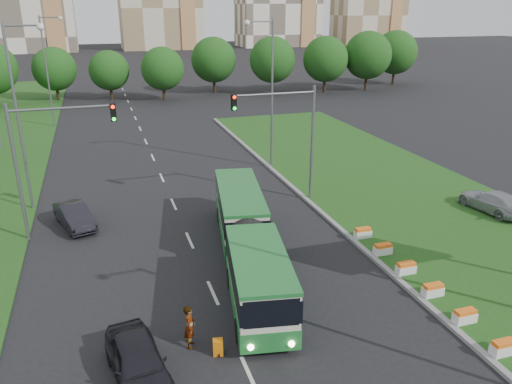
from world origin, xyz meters
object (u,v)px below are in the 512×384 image
object	(u,v)px
traffic_mast_median	(290,127)
car_median	(493,201)
articulated_bus	(245,238)
shopping_trolley	(218,347)
pedestrian	(190,327)
car_left_near	(138,362)
car_left_far	(74,216)
traffic_mast_left	(45,149)

from	to	relation	value
traffic_mast_median	car_median	xyz separation A→B (m)	(12.04, -6.00, -4.51)
articulated_bus	car_median	xyz separation A→B (m)	(17.56, 1.82, -0.71)
traffic_mast_median	shopping_trolley	xyz separation A→B (m)	(-8.60, -14.47, -5.02)
traffic_mast_median	articulated_bus	xyz separation A→B (m)	(-5.52, -7.83, -3.80)
traffic_mast_median	pedestrian	size ratio (longest dim) A/B	4.32
articulated_bus	car_left_near	xyz separation A→B (m)	(-6.17, -7.13, -0.77)
car_left_far	car_median	xyz separation A→B (m)	(26.22, -6.12, 0.12)
car_left_near	car_median	bearing A→B (deg)	12.19
car_median	pedestrian	size ratio (longest dim) A/B	2.58
traffic_mast_median	articulated_bus	world-z (taller)	traffic_mast_median
car_left_far	car_median	size ratio (longest dim) A/B	0.91
articulated_bus	car_left_far	size ratio (longest dim) A/B	3.53
car_left_far	traffic_mast_median	bearing A→B (deg)	-18.31
car_left_far	articulated_bus	bearing A→B (deg)	-60.37
traffic_mast_left	pedestrian	bearing A→B (deg)	-66.00
traffic_mast_median	car_median	distance (m)	14.19
articulated_bus	car_median	world-z (taller)	articulated_bus
articulated_bus	car_left_far	world-z (taller)	articulated_bus
articulated_bus	pedestrian	distance (m)	7.08
traffic_mast_median	traffic_mast_left	world-z (taller)	same
car_left_near	pedestrian	world-z (taller)	pedestrian
car_left_far	car_median	distance (m)	26.92
car_left_near	traffic_mast_median	bearing A→B (deg)	43.51
car_left_near	car_median	size ratio (longest dim) A/B	0.96
traffic_mast_median	car_left_near	xyz separation A→B (m)	(-11.69, -14.95, -4.57)
car_left_near	pedestrian	size ratio (longest dim) A/B	2.48
traffic_mast_left	articulated_bus	size ratio (longest dim) A/B	0.52
traffic_mast_left	shopping_trolley	distance (m)	15.80
traffic_mast_median	traffic_mast_left	distance (m)	15.19
articulated_bus	shopping_trolley	bearing A→B (deg)	-104.82
car_median	pedestrian	xyz separation A→B (m)	(-21.58, -7.62, 0.08)
car_left_far	shopping_trolley	world-z (taller)	car_left_far
traffic_mast_left	car_median	xyz separation A→B (m)	(27.20, -5.00, -4.51)
traffic_mast_median	car_left_near	distance (m)	19.52
car_left_near	traffic_mast_left	bearing A→B (deg)	95.49
traffic_mast_median	pedestrian	world-z (taller)	traffic_mast_median
articulated_bus	car_median	bearing A→B (deg)	16.02
pedestrian	shopping_trolley	world-z (taller)	pedestrian
traffic_mast_left	shopping_trolley	world-z (taller)	traffic_mast_left
pedestrian	car_left_far	bearing A→B (deg)	35.18
traffic_mast_left	articulated_bus	distance (m)	12.41
traffic_mast_median	pedestrian	bearing A→B (deg)	-124.99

